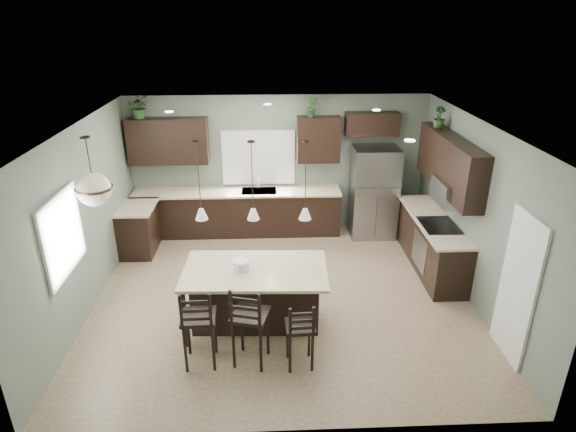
{
  "coord_description": "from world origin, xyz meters",
  "views": [
    {
      "loc": [
        -0.22,
        -6.72,
        4.33
      ],
      "look_at": [
        0.1,
        0.4,
        1.25
      ],
      "focal_mm": 30.0,
      "sensor_mm": 36.0,
      "label": 1
    }
  ],
  "objects_px": {
    "refrigerator": "(374,192)",
    "bar_stool_right": "(300,333)",
    "bar_stool_left": "(199,325)",
    "bar_stool_center": "(251,323)",
    "plant_back_left": "(139,107)",
    "kitchen_island": "(256,297)",
    "serving_dish": "(241,265)"
  },
  "relations": [
    {
      "from": "kitchen_island",
      "to": "refrigerator",
      "type": "bearing_deg",
      "value": 54.58
    },
    {
      "from": "refrigerator",
      "to": "kitchen_island",
      "type": "xyz_separation_m",
      "value": [
        -2.34,
        -3.02,
        -0.46
      ]
    },
    {
      "from": "bar_stool_left",
      "to": "bar_stool_center",
      "type": "distance_m",
      "value": 0.66
    },
    {
      "from": "serving_dish",
      "to": "refrigerator",
      "type": "bearing_deg",
      "value": 49.94
    },
    {
      "from": "bar_stool_left",
      "to": "bar_stool_center",
      "type": "relative_size",
      "value": 0.98
    },
    {
      "from": "serving_dish",
      "to": "bar_stool_left",
      "type": "relative_size",
      "value": 0.2
    },
    {
      "from": "bar_stool_left",
      "to": "kitchen_island",
      "type": "bearing_deg",
      "value": 47.46
    },
    {
      "from": "plant_back_left",
      "to": "kitchen_island",
      "type": "bearing_deg",
      "value": -56.17
    },
    {
      "from": "kitchen_island",
      "to": "bar_stool_left",
      "type": "distance_m",
      "value": 1.1
    },
    {
      "from": "kitchen_island",
      "to": "bar_stool_center",
      "type": "distance_m",
      "value": 0.84
    },
    {
      "from": "bar_stool_center",
      "to": "bar_stool_right",
      "type": "distance_m",
      "value": 0.65
    },
    {
      "from": "refrigerator",
      "to": "bar_stool_center",
      "type": "height_order",
      "value": "refrigerator"
    },
    {
      "from": "refrigerator",
      "to": "bar_stool_left",
      "type": "height_order",
      "value": "refrigerator"
    },
    {
      "from": "bar_stool_left",
      "to": "plant_back_left",
      "type": "distance_m",
      "value": 4.83
    },
    {
      "from": "bar_stool_left",
      "to": "bar_stool_center",
      "type": "xyz_separation_m",
      "value": [
        0.66,
        -0.01,
        0.01
      ]
    },
    {
      "from": "kitchen_island",
      "to": "bar_stool_right",
      "type": "height_order",
      "value": "bar_stool_right"
    },
    {
      "from": "refrigerator",
      "to": "bar_stool_left",
      "type": "bearing_deg",
      "value": -128.36
    },
    {
      "from": "refrigerator",
      "to": "bar_stool_right",
      "type": "bearing_deg",
      "value": -113.93
    },
    {
      "from": "serving_dish",
      "to": "plant_back_left",
      "type": "height_order",
      "value": "plant_back_left"
    },
    {
      "from": "refrigerator",
      "to": "bar_stool_left",
      "type": "relative_size",
      "value": 1.58
    },
    {
      "from": "bar_stool_center",
      "to": "plant_back_left",
      "type": "distance_m",
      "value": 5.07
    },
    {
      "from": "kitchen_island",
      "to": "plant_back_left",
      "type": "xyz_separation_m",
      "value": [
        -2.2,
        3.29,
        2.16
      ]
    },
    {
      "from": "bar_stool_center",
      "to": "serving_dish",
      "type": "bearing_deg",
      "value": 114.86
    },
    {
      "from": "serving_dish",
      "to": "bar_stool_right",
      "type": "bearing_deg",
      "value": -50.03
    },
    {
      "from": "bar_stool_right",
      "to": "plant_back_left",
      "type": "height_order",
      "value": "plant_back_left"
    },
    {
      "from": "bar_stool_center",
      "to": "kitchen_island",
      "type": "bearing_deg",
      "value": 101.26
    },
    {
      "from": "refrigerator",
      "to": "bar_stool_right",
      "type": "distance_m",
      "value": 4.34
    },
    {
      "from": "serving_dish",
      "to": "plant_back_left",
      "type": "bearing_deg",
      "value": 121.42
    },
    {
      "from": "serving_dish",
      "to": "bar_stool_left",
      "type": "height_order",
      "value": "bar_stool_left"
    },
    {
      "from": "plant_back_left",
      "to": "bar_stool_right",
      "type": "bearing_deg",
      "value": -56.53
    },
    {
      "from": "refrigerator",
      "to": "kitchen_island",
      "type": "height_order",
      "value": "refrigerator"
    },
    {
      "from": "kitchen_island",
      "to": "bar_stool_right",
      "type": "relative_size",
      "value": 2.05
    }
  ]
}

